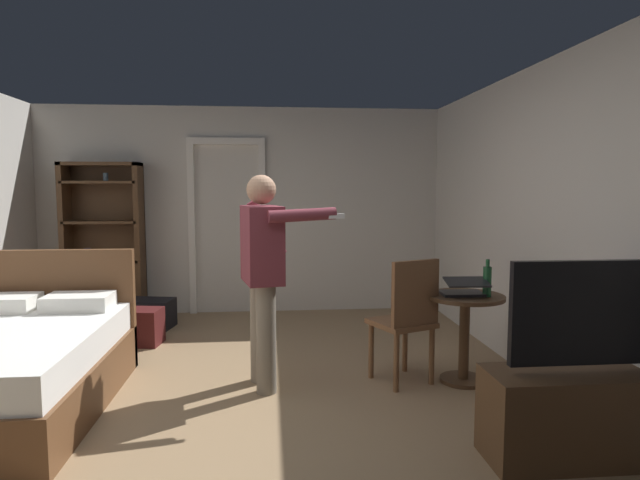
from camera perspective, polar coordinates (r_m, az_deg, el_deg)
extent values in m
plane|color=#997A56|center=(3.97, -10.08, -17.30)|extent=(6.61, 6.61, 0.00)
cube|color=beige|center=(6.72, -8.15, 3.09)|extent=(5.08, 0.12, 2.51)
cube|color=beige|center=(4.24, 25.19, 1.21)|extent=(0.12, 6.25, 2.51)
cube|color=white|center=(6.71, -13.37, 1.05)|extent=(0.08, 0.08, 2.05)
cube|color=white|center=(6.65, -6.10, 1.12)|extent=(0.08, 0.08, 2.05)
cube|color=white|center=(6.67, -9.91, 10.25)|extent=(0.93, 0.08, 0.08)
cube|color=brown|center=(4.36, -30.41, -13.40)|extent=(1.32, 1.90, 0.35)
cube|color=white|center=(4.28, -30.60, -9.78)|extent=(1.26, 1.84, 0.22)
cube|color=brown|center=(5.09, -26.24, -6.65)|extent=(1.32, 0.08, 1.02)
cube|color=white|center=(4.94, -30.53, -5.78)|extent=(0.50, 0.34, 0.12)
cube|color=white|center=(4.73, -24.13, -5.98)|extent=(0.50, 0.34, 0.12)
cube|color=#4C331E|center=(6.89, -25.22, -0.16)|extent=(0.06, 0.32, 1.82)
cube|color=#4C331E|center=(6.65, -18.48, -0.11)|extent=(0.06, 0.32, 1.82)
cube|color=#4C331E|center=(6.73, -22.19, 7.44)|extent=(0.89, 0.32, 0.04)
cube|color=#4C331E|center=(6.90, -21.56, -0.01)|extent=(0.89, 0.02, 1.82)
cube|color=#4C331E|center=(6.85, -21.70, -5.84)|extent=(0.83, 0.32, 0.03)
cube|color=#4C331E|center=(6.78, -21.84, -2.05)|extent=(0.83, 0.32, 0.03)
cylinder|color=#463C5A|center=(6.83, -23.37, -1.36)|extent=(0.08, 0.08, 0.14)
cube|color=#4C331E|center=(6.74, -21.98, 1.79)|extent=(0.83, 0.32, 0.03)
cube|color=#4C331E|center=(6.73, -22.12, 5.67)|extent=(0.83, 0.32, 0.03)
cylinder|color=slate|center=(6.71, -21.72, 6.21)|extent=(0.06, 0.06, 0.09)
cube|color=#4C331E|center=(3.55, 26.65, -16.19)|extent=(1.19, 0.40, 0.51)
cube|color=black|center=(3.37, 27.27, -6.81)|extent=(1.00, 0.05, 0.58)
cube|color=#3D3571|center=(3.39, 27.00, -6.71)|extent=(0.94, 0.01, 0.52)
cylinder|color=#4C331E|center=(4.47, 14.98, -10.21)|extent=(0.08, 0.08, 0.67)
cylinder|color=#4C331E|center=(4.57, 14.88, -14.08)|extent=(0.36, 0.36, 0.03)
cylinder|color=#4C331E|center=(4.39, 15.10, -5.81)|extent=(0.61, 0.61, 0.03)
cube|color=black|center=(4.37, 14.74, -5.48)|extent=(0.33, 0.24, 0.02)
cube|color=black|center=(4.24, 15.25, -4.30)|extent=(0.33, 0.21, 0.05)
cube|color=navy|center=(4.25, 15.23, -4.28)|extent=(0.30, 0.18, 0.04)
cylinder|color=#1E552D|center=(4.34, 17.25, -4.23)|extent=(0.06, 0.06, 0.23)
cylinder|color=#1E552D|center=(4.32, 17.30, -2.34)|extent=(0.03, 0.03, 0.06)
cylinder|color=brown|center=(4.65, 8.97, -10.88)|extent=(0.04, 0.04, 0.45)
cylinder|color=brown|center=(4.46, 5.42, -11.56)|extent=(0.04, 0.04, 0.45)
cylinder|color=brown|center=(4.40, 11.71, -11.91)|extent=(0.04, 0.04, 0.45)
cylinder|color=brown|center=(4.19, 8.06, -12.71)|extent=(0.04, 0.04, 0.45)
cube|color=brown|center=(4.35, 8.59, -8.67)|extent=(0.55, 0.55, 0.04)
cube|color=brown|center=(4.16, 10.05, -5.54)|extent=(0.40, 0.20, 0.50)
cylinder|color=gray|center=(4.35, -6.39, -9.48)|extent=(0.15, 0.15, 0.82)
cylinder|color=gray|center=(4.10, -5.72, -10.40)|extent=(0.15, 0.15, 0.82)
cube|color=brown|center=(4.10, -6.16, -0.45)|extent=(0.35, 0.50, 0.58)
sphere|color=tan|center=(4.07, -6.22, 5.32)|extent=(0.22, 0.22, 0.22)
cylinder|color=brown|center=(4.35, -5.64, 1.28)|extent=(0.34, 0.15, 0.47)
cylinder|color=brown|center=(3.88, -1.88, 2.65)|extent=(0.51, 0.19, 0.11)
cube|color=white|center=(3.93, 1.72, 2.54)|extent=(0.12, 0.06, 0.04)
cube|color=black|center=(6.27, -17.67, -7.41)|extent=(0.58, 0.43, 0.31)
cube|color=#4C1919|center=(5.67, -19.20, -8.64)|extent=(0.59, 0.38, 0.35)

